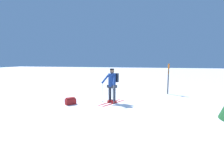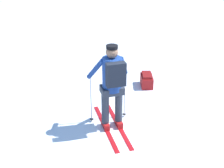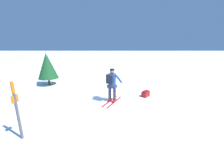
# 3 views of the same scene
# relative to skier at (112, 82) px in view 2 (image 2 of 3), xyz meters

# --- Properties ---
(ground_plane) EXTENTS (80.00, 80.00, 0.00)m
(ground_plane) POSITION_rel_skier_xyz_m (0.12, -0.63, -1.02)
(ground_plane) COLOR white
(skier) EXTENTS (1.11, 1.70, 1.76)m
(skier) POSITION_rel_skier_xyz_m (0.00, 0.00, 0.00)
(skier) COLOR red
(skier) RESTS_ON ground_plane
(dropped_backpack) EXTENTS (0.55, 0.56, 0.34)m
(dropped_backpack) POSITION_rel_skier_xyz_m (1.94, 0.79, -0.86)
(dropped_backpack) COLOR maroon
(dropped_backpack) RESTS_ON ground_plane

